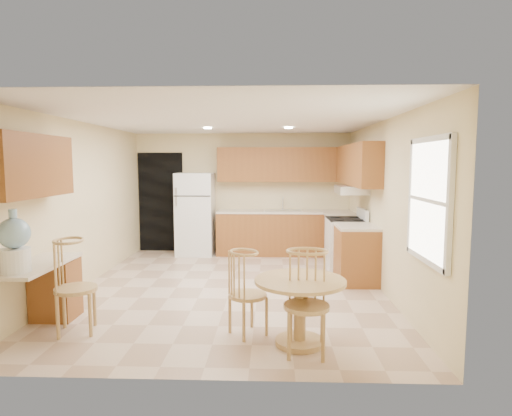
{
  "coord_description": "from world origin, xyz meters",
  "views": [
    {
      "loc": [
        0.61,
        -6.27,
        1.88
      ],
      "look_at": [
        0.37,
        0.3,
        1.19
      ],
      "focal_mm": 30.0,
      "sensor_mm": 36.0,
      "label": 1
    }
  ],
  "objects_px": {
    "refrigerator": "(196,214)",
    "water_crock": "(14,244)",
    "stove": "(346,244)",
    "chair_table_a": "(248,287)",
    "dining_table": "(300,302)",
    "chair_table_b": "(308,296)",
    "chair_desk": "(71,279)"
  },
  "relations": [
    {
      "from": "refrigerator",
      "to": "water_crock",
      "type": "height_order",
      "value": "refrigerator"
    },
    {
      "from": "stove",
      "to": "water_crock",
      "type": "height_order",
      "value": "water_crock"
    },
    {
      "from": "chair_table_a",
      "to": "water_crock",
      "type": "relative_size",
      "value": 1.43
    },
    {
      "from": "stove",
      "to": "chair_table_a",
      "type": "relative_size",
      "value": 1.18
    },
    {
      "from": "stove",
      "to": "dining_table",
      "type": "distance_m",
      "value": 3.32
    },
    {
      "from": "dining_table",
      "to": "stove",
      "type": "bearing_deg",
      "value": 72.17
    },
    {
      "from": "refrigerator",
      "to": "stove",
      "type": "bearing_deg",
      "value": -22.99
    },
    {
      "from": "chair_table_b",
      "to": "water_crock",
      "type": "height_order",
      "value": "water_crock"
    },
    {
      "from": "stove",
      "to": "water_crock",
      "type": "relative_size",
      "value": 1.68
    },
    {
      "from": "stove",
      "to": "dining_table",
      "type": "relative_size",
      "value": 1.16
    },
    {
      "from": "chair_table_a",
      "to": "chair_table_b",
      "type": "bearing_deg",
      "value": 15.61
    },
    {
      "from": "stove",
      "to": "water_crock",
      "type": "xyz_separation_m",
      "value": [
        -3.92,
        -3.26,
        0.59
      ]
    },
    {
      "from": "chair_desk",
      "to": "dining_table",
      "type": "bearing_deg",
      "value": 71.71
    },
    {
      "from": "refrigerator",
      "to": "dining_table",
      "type": "xyz_separation_m",
      "value": [
        1.86,
        -4.38,
        -0.39
      ]
    },
    {
      "from": "dining_table",
      "to": "chair_table_b",
      "type": "height_order",
      "value": "chair_table_b"
    },
    {
      "from": "refrigerator",
      "to": "chair_table_b",
      "type": "bearing_deg",
      "value": -67.89
    },
    {
      "from": "refrigerator",
      "to": "chair_desk",
      "type": "relative_size",
      "value": 1.62
    },
    {
      "from": "refrigerator",
      "to": "chair_desk",
      "type": "height_order",
      "value": "refrigerator"
    },
    {
      "from": "refrigerator",
      "to": "dining_table",
      "type": "distance_m",
      "value": 4.77
    },
    {
      "from": "chair_table_a",
      "to": "chair_desk",
      "type": "distance_m",
      "value": 1.91
    },
    {
      "from": "chair_table_b",
      "to": "chair_desk",
      "type": "relative_size",
      "value": 0.98
    },
    {
      "from": "water_crock",
      "to": "chair_table_a",
      "type": "bearing_deg",
      "value": 6.41
    },
    {
      "from": "chair_desk",
      "to": "water_crock",
      "type": "height_order",
      "value": "water_crock"
    },
    {
      "from": "chair_table_b",
      "to": "water_crock",
      "type": "relative_size",
      "value": 1.57
    },
    {
      "from": "dining_table",
      "to": "chair_table_a",
      "type": "height_order",
      "value": "chair_table_a"
    },
    {
      "from": "chair_table_b",
      "to": "stove",
      "type": "bearing_deg",
      "value": -100.34
    },
    {
      "from": "refrigerator",
      "to": "chair_table_a",
      "type": "relative_size",
      "value": 1.81
    },
    {
      "from": "chair_desk",
      "to": "water_crock",
      "type": "xyz_separation_m",
      "value": [
        -0.45,
        -0.24,
        0.43
      ]
    },
    {
      "from": "refrigerator",
      "to": "chair_table_b",
      "type": "xyz_separation_m",
      "value": [
        1.91,
        -4.7,
        -0.22
      ]
    },
    {
      "from": "water_crock",
      "to": "chair_desk",
      "type": "bearing_deg",
      "value": 28.36
    },
    {
      "from": "chair_table_b",
      "to": "water_crock",
      "type": "distance_m",
      "value": 3.0
    },
    {
      "from": "dining_table",
      "to": "chair_table_b",
      "type": "relative_size",
      "value": 0.92
    }
  ]
}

